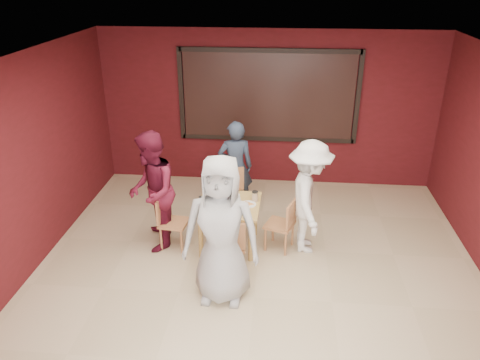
# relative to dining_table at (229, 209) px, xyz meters

# --- Properties ---
(floor) EXTENTS (7.00, 7.00, 0.00)m
(floor) POSITION_rel_dining_table_xyz_m (0.44, -1.15, -0.61)
(floor) COLOR tan
(floor) RESTS_ON ground
(window_blinds) EXTENTS (3.00, 0.02, 1.50)m
(window_blinds) POSITION_rel_dining_table_xyz_m (0.44, 2.30, 1.04)
(window_blinds) COLOR black
(dining_table) EXTENTS (0.89, 0.89, 0.84)m
(dining_table) POSITION_rel_dining_table_xyz_m (0.00, 0.00, 0.00)
(dining_table) COLOR tan
(dining_table) RESTS_ON floor
(chair_front) EXTENTS (0.48, 0.48, 0.83)m
(chair_front) POSITION_rel_dining_table_xyz_m (0.08, -0.71, -0.14)
(chair_front) COLOR #C2774B
(chair_front) RESTS_ON floor
(chair_back) EXTENTS (0.51, 0.51, 0.85)m
(chair_back) POSITION_rel_dining_table_xyz_m (-0.04, 0.80, -0.13)
(chair_back) COLOR #C2774B
(chair_back) RESTS_ON floor
(chair_left) EXTENTS (0.42, 0.42, 0.79)m
(chair_left) POSITION_rel_dining_table_xyz_m (-0.85, -0.08, -0.17)
(chair_left) COLOR #C2774B
(chair_left) RESTS_ON floor
(chair_right) EXTENTS (0.48, 0.48, 0.78)m
(chair_right) POSITION_rel_dining_table_xyz_m (0.79, -0.02, -0.17)
(chair_right) COLOR #C2774B
(chair_right) RESTS_ON floor
(diner_front) EXTENTS (0.94, 0.63, 1.88)m
(diner_front) POSITION_rel_dining_table_xyz_m (0.04, -1.15, 0.33)
(diner_front) COLOR #A9A9A9
(diner_front) RESTS_ON floor
(diner_back) EXTENTS (0.63, 0.47, 1.56)m
(diner_back) POSITION_rel_dining_table_xyz_m (-0.02, 1.11, 0.17)
(diner_back) COLOR #2D3B51
(diner_back) RESTS_ON floor
(diner_left) EXTENTS (0.83, 0.97, 1.74)m
(diner_left) POSITION_rel_dining_table_xyz_m (-1.08, -0.07, 0.26)
(diner_left) COLOR maroon
(diner_left) RESTS_ON floor
(diner_right) EXTENTS (0.67, 1.10, 1.65)m
(diner_right) POSITION_rel_dining_table_xyz_m (1.12, 0.04, 0.21)
(diner_right) COLOR white
(diner_right) RESTS_ON floor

